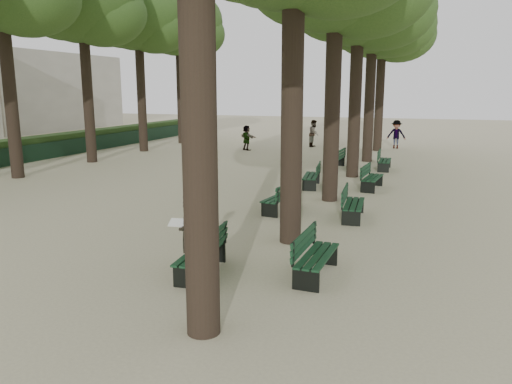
% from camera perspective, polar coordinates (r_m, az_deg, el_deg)
% --- Properties ---
extents(ground, '(120.00, 120.00, 0.00)m').
position_cam_1_polar(ground, '(10.37, -8.79, -9.47)').
color(ground, '#B9B18C').
rests_on(ground, ground).
extents(tree_central_4, '(6.00, 6.00, 9.95)m').
position_cam_1_polar(tree_central_4, '(26.97, 13.29, 19.75)').
color(tree_central_4, '#33261C').
rests_on(tree_central_4, ground).
extents(tree_central_5, '(6.00, 6.00, 9.95)m').
position_cam_1_polar(tree_central_5, '(31.89, 14.34, 18.39)').
color(tree_central_5, '#33261C').
rests_on(tree_central_5, ground).
extents(tree_far_4, '(6.00, 6.00, 10.45)m').
position_cam_1_polar(tree_far_4, '(31.60, -13.38, 19.40)').
color(tree_far_4, '#33261C').
rests_on(tree_far_4, ground).
extents(tree_far_5, '(6.00, 6.00, 10.45)m').
position_cam_1_polar(tree_far_5, '(35.90, -8.85, 18.60)').
color(tree_far_5, '#33261C').
rests_on(tree_far_5, ground).
extents(bench_left_0, '(0.71, 1.84, 0.92)m').
position_cam_1_polar(bench_left_0, '(10.34, -6.32, -7.85)').
color(bench_left_0, black).
rests_on(bench_left_0, ground).
extents(bench_left_1, '(0.81, 1.86, 0.92)m').
position_cam_1_polar(bench_left_1, '(15.42, 2.79, -1.25)').
color(bench_left_1, black).
rests_on(bench_left_1, ground).
extents(bench_left_2, '(0.81, 1.86, 0.92)m').
position_cam_1_polar(bench_left_2, '(19.37, 6.33, 1.34)').
color(bench_left_2, black).
rests_on(bench_left_2, ground).
extents(bench_left_3, '(0.66, 1.83, 0.92)m').
position_cam_1_polar(bench_left_3, '(24.32, 9.09, 3.36)').
color(bench_left_3, black).
rests_on(bench_left_3, ground).
extents(bench_right_0, '(0.63, 1.82, 0.92)m').
position_cam_1_polar(bench_right_0, '(10.19, 6.93, -8.15)').
color(bench_right_0, black).
rests_on(bench_right_0, ground).
extents(bench_right_1, '(0.70, 1.84, 0.92)m').
position_cam_1_polar(bench_right_1, '(14.81, 11.06, -2.00)').
color(bench_right_1, black).
rests_on(bench_right_1, ground).
extents(bench_right_2, '(0.71, 1.84, 0.92)m').
position_cam_1_polar(bench_right_2, '(19.35, 13.12, 1.10)').
color(bench_right_2, black).
rests_on(bench_right_2, ground).
extents(bench_right_3, '(0.63, 1.82, 0.92)m').
position_cam_1_polar(bench_right_3, '(24.20, 14.46, 3.10)').
color(bench_right_3, black).
rests_on(bench_right_3, ground).
extents(man_with_map, '(0.72, 0.75, 1.67)m').
position_cam_1_polar(man_with_map, '(10.25, -7.70, -4.75)').
color(man_with_map, black).
rests_on(man_with_map, ground).
extents(pedestrian_e, '(1.35, 1.07, 1.54)m').
position_cam_1_polar(pedestrian_e, '(31.14, -1.08, 6.22)').
color(pedestrian_e, '#262628').
rests_on(pedestrian_e, ground).
extents(pedestrian_b, '(1.18, 0.41, 1.80)m').
position_cam_1_polar(pedestrian_b, '(33.30, 15.74, 6.36)').
color(pedestrian_b, '#262628').
rests_on(pedestrian_b, ground).
extents(pedestrian_a, '(0.41, 0.88, 1.76)m').
position_cam_1_polar(pedestrian_a, '(33.14, 6.64, 6.66)').
color(pedestrian_a, '#262628').
rests_on(pedestrian_a, ground).
extents(pedestrian_d, '(0.95, 0.52, 1.84)m').
position_cam_1_polar(pedestrian_d, '(36.60, 8.64, 7.13)').
color(pedestrian_d, '#262628').
rests_on(pedestrian_d, ground).
extents(fence, '(0.08, 42.00, 0.90)m').
position_cam_1_polar(fence, '(27.87, -25.68, 3.77)').
color(fence, black).
rests_on(fence, ground).
extents(hedge, '(1.20, 42.00, 1.20)m').
position_cam_1_polar(hedge, '(28.35, -26.72, 4.10)').
color(hedge, '#1F3C14').
rests_on(hedge, ground).
extents(building_far, '(12.00, 16.00, 7.00)m').
position_cam_1_polar(building_far, '(53.84, -25.39, 10.31)').
color(building_far, '#B7B2A3').
rests_on(building_far, ground).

